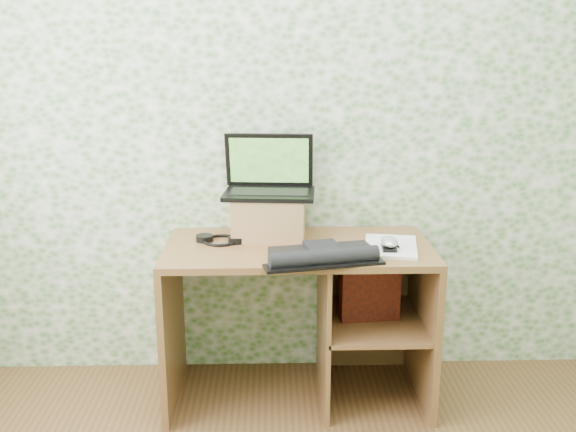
{
  "coord_description": "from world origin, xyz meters",
  "views": [
    {
      "loc": [
        -0.12,
        -1.31,
        1.63
      ],
      "look_at": [
        -0.05,
        1.39,
        0.9
      ],
      "focal_mm": 40.0,
      "sensor_mm": 36.0,
      "label": 1
    }
  ],
  "objects_px": {
    "laptop": "(269,180)",
    "keyboard": "(323,255)",
    "desk": "(314,298)",
    "riser": "(269,216)",
    "notepad": "(391,246)"
  },
  "relations": [
    {
      "from": "laptop",
      "to": "keyboard",
      "type": "xyz_separation_m",
      "value": [
        0.22,
        -0.4,
        -0.24
      ]
    },
    {
      "from": "keyboard",
      "to": "desk",
      "type": "bearing_deg",
      "value": 82.07
    },
    {
      "from": "riser",
      "to": "keyboard",
      "type": "relative_size",
      "value": 0.64
    },
    {
      "from": "desk",
      "to": "laptop",
      "type": "height_order",
      "value": "laptop"
    },
    {
      "from": "keyboard",
      "to": "notepad",
      "type": "distance_m",
      "value": 0.35
    },
    {
      "from": "desk",
      "to": "notepad",
      "type": "bearing_deg",
      "value": -13.52
    },
    {
      "from": "riser",
      "to": "laptop",
      "type": "xyz_separation_m",
      "value": [
        0.0,
        0.04,
        0.16
      ]
    },
    {
      "from": "riser",
      "to": "laptop",
      "type": "relative_size",
      "value": 0.75
    },
    {
      "from": "keyboard",
      "to": "notepad",
      "type": "height_order",
      "value": "keyboard"
    },
    {
      "from": "keyboard",
      "to": "laptop",
      "type": "bearing_deg",
      "value": 107.33
    },
    {
      "from": "keyboard",
      "to": "riser",
      "type": "bearing_deg",
      "value": 110.32
    },
    {
      "from": "desk",
      "to": "riser",
      "type": "distance_m",
      "value": 0.44
    },
    {
      "from": "keyboard",
      "to": "notepad",
      "type": "bearing_deg",
      "value": 14.76
    },
    {
      "from": "desk",
      "to": "notepad",
      "type": "xyz_separation_m",
      "value": [
        0.33,
        -0.08,
        0.28
      ]
    },
    {
      "from": "laptop",
      "to": "notepad",
      "type": "xyz_separation_m",
      "value": [
        0.54,
        -0.24,
        -0.25
      ]
    }
  ]
}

